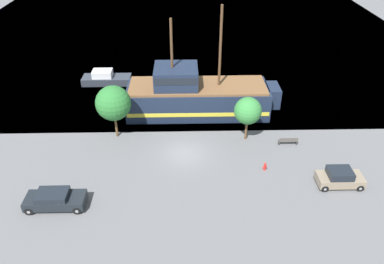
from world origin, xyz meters
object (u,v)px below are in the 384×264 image
Objects in this scene: pirate_ship at (196,96)px; parked_car_curb_front at (340,178)px; fire_hydrant at (265,166)px; bench_promenade_east at (288,141)px; moored_boat_dockside at (106,78)px; parked_car_curb_mid at (55,199)px.

pirate_ship reaches higher than parked_car_curb_front.
pirate_ship is at bearing 132.26° from parked_car_curb_front.
pirate_ship is at bearing 118.48° from fire_hydrant.
pirate_ship is 11.51m from bench_promenade_east.
moored_boat_dockside is at bearing 144.26° from bench_promenade_east.
bench_promenade_east is (20.75, -14.93, -0.24)m from moored_boat_dockside.
fire_hydrant is (5.94, -10.95, -1.68)m from pirate_ship.
pirate_ship is at bearing 52.26° from parked_car_curb_mid.
parked_car_curb_front is 23.89m from parked_car_curb_mid.
parked_car_curb_mid is at bearing -166.32° from fire_hydrant.
pirate_ship is 4.39× the size of parked_car_curb_front.
moored_boat_dockside is 8.27× the size of fire_hydrant.
moored_boat_dockside reaches higher than parked_car_curb_mid.
fire_hydrant is (17.77, 4.33, -0.34)m from parked_car_curb_mid.
bench_promenade_east is (-2.93, 6.24, -0.33)m from parked_car_curb_front.
parked_car_curb_mid is at bearing -174.94° from parked_car_curb_front.
parked_car_curb_mid is 2.50× the size of bench_promenade_east.
moored_boat_dockside is at bearing 138.20° from parked_car_curb_front.
moored_boat_dockside is at bearing 89.71° from parked_car_curb_mid.
fire_hydrant is (-6.03, 2.22, -0.37)m from parked_car_curb_front.
parked_car_curb_mid is 18.29m from fire_hydrant.
parked_car_curb_mid is (-11.83, -15.28, -1.35)m from pirate_ship.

